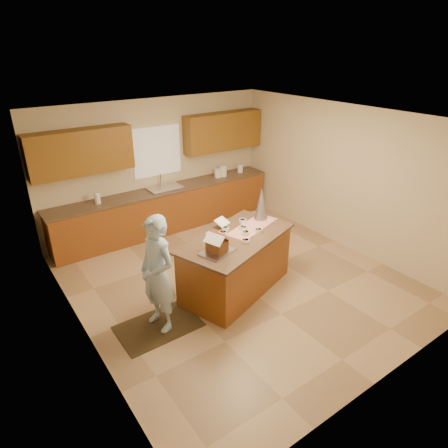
# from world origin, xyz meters

# --- Properties ---
(floor) EXTENTS (5.50, 5.50, 0.00)m
(floor) POSITION_xyz_m (0.00, 0.00, 0.00)
(floor) COLOR tan
(floor) RESTS_ON ground
(ceiling) EXTENTS (5.50, 5.50, 0.00)m
(ceiling) POSITION_xyz_m (0.00, 0.00, 2.70)
(ceiling) COLOR silver
(ceiling) RESTS_ON floor
(wall_back) EXTENTS (5.50, 5.50, 0.00)m
(wall_back) POSITION_xyz_m (0.00, 2.75, 1.35)
(wall_back) COLOR beige
(wall_back) RESTS_ON floor
(wall_front) EXTENTS (5.50, 5.50, 0.00)m
(wall_front) POSITION_xyz_m (0.00, -2.75, 1.35)
(wall_front) COLOR beige
(wall_front) RESTS_ON floor
(wall_left) EXTENTS (5.50, 5.50, 0.00)m
(wall_left) POSITION_xyz_m (-2.50, 0.00, 1.35)
(wall_left) COLOR beige
(wall_left) RESTS_ON floor
(wall_right) EXTENTS (5.50, 5.50, 0.00)m
(wall_right) POSITION_xyz_m (2.50, 0.00, 1.35)
(wall_right) COLOR beige
(wall_right) RESTS_ON floor
(stone_accent) EXTENTS (0.00, 2.50, 2.50)m
(stone_accent) POSITION_xyz_m (-2.48, -0.80, 1.25)
(stone_accent) COLOR gray
(stone_accent) RESTS_ON wall_left
(window_curtain) EXTENTS (1.05, 0.03, 1.00)m
(window_curtain) POSITION_xyz_m (0.00, 2.72, 1.65)
(window_curtain) COLOR white
(window_curtain) RESTS_ON wall_back
(back_counter_base) EXTENTS (4.80, 0.60, 0.88)m
(back_counter_base) POSITION_xyz_m (0.00, 2.45, 0.44)
(back_counter_base) COLOR brown
(back_counter_base) RESTS_ON floor
(back_counter_top) EXTENTS (4.85, 0.63, 0.04)m
(back_counter_top) POSITION_xyz_m (0.00, 2.45, 0.90)
(back_counter_top) COLOR brown
(back_counter_top) RESTS_ON back_counter_base
(upper_cabinet_left) EXTENTS (1.85, 0.35, 0.80)m
(upper_cabinet_left) POSITION_xyz_m (-1.55, 2.57, 1.90)
(upper_cabinet_left) COLOR brown
(upper_cabinet_left) RESTS_ON wall_back
(upper_cabinet_right) EXTENTS (1.85, 0.35, 0.80)m
(upper_cabinet_right) POSITION_xyz_m (1.55, 2.57, 1.90)
(upper_cabinet_right) COLOR brown
(upper_cabinet_right) RESTS_ON wall_back
(sink) EXTENTS (0.70, 0.45, 0.12)m
(sink) POSITION_xyz_m (0.00, 2.45, 0.89)
(sink) COLOR silver
(sink) RESTS_ON back_counter_top
(faucet) EXTENTS (0.03, 0.03, 0.28)m
(faucet) POSITION_xyz_m (0.00, 2.63, 1.06)
(faucet) COLOR silver
(faucet) RESTS_ON back_counter_top
(island_base) EXTENTS (2.05, 1.47, 0.91)m
(island_base) POSITION_xyz_m (-0.15, -0.21, 0.45)
(island_base) COLOR brown
(island_base) RESTS_ON floor
(island_top) EXTENTS (2.16, 1.58, 0.04)m
(island_top) POSITION_xyz_m (-0.15, -0.21, 0.93)
(island_top) COLOR brown
(island_top) RESTS_ON island_base
(table_runner) EXTENTS (1.09, 0.68, 0.01)m
(table_runner) POSITION_xyz_m (0.29, -0.06, 0.95)
(table_runner) COLOR #B6130D
(table_runner) RESTS_ON island_top
(baking_tray) EXTENTS (0.56, 0.48, 0.03)m
(baking_tray) POSITION_xyz_m (-0.67, -0.44, 0.96)
(baking_tray) COLOR silver
(baking_tray) RESTS_ON island_top
(cookbook) EXTENTS (0.27, 0.24, 0.10)m
(cookbook) POSITION_xyz_m (-0.13, 0.21, 1.04)
(cookbook) COLOR white
(cookbook) RESTS_ON island_top
(tinsel_tree) EXTENTS (0.29, 0.29, 0.57)m
(tinsel_tree) POSITION_xyz_m (0.59, 0.10, 1.23)
(tinsel_tree) COLOR silver
(tinsel_tree) RESTS_ON island_top
(rug) EXTENTS (1.14, 0.75, 0.01)m
(rug) POSITION_xyz_m (-1.62, -0.34, 0.01)
(rug) COLOR black
(rug) RESTS_ON floor
(boy) EXTENTS (0.52, 0.68, 1.69)m
(boy) POSITION_xyz_m (-1.57, -0.34, 0.85)
(boy) COLOR #B1D9FB
(boy) RESTS_ON rug
(canister_a) EXTENTS (0.15, 0.15, 0.20)m
(canister_a) POSITION_xyz_m (1.32, 2.45, 1.02)
(canister_a) COLOR white
(canister_a) RESTS_ON back_counter_top
(canister_b) EXTENTS (0.17, 0.17, 0.24)m
(canister_b) POSITION_xyz_m (1.47, 2.45, 1.04)
(canister_b) COLOR white
(canister_b) RESTS_ON back_counter_top
(canister_c) EXTENTS (0.13, 0.13, 0.18)m
(canister_c) POSITION_xyz_m (1.95, 2.45, 1.01)
(canister_c) COLOR white
(canister_c) RESTS_ON back_counter_top
(paper_towel) EXTENTS (0.10, 0.10, 0.22)m
(paper_towel) POSITION_xyz_m (-1.41, 2.45, 1.03)
(paper_towel) COLOR white
(paper_towel) RESTS_ON back_counter_top
(gingerbread_house) EXTENTS (0.36, 0.36, 0.29)m
(gingerbread_house) POSITION_xyz_m (-0.67, -0.44, 1.08)
(gingerbread_house) COLOR brown
(gingerbread_house) RESTS_ON baking_tray
(candy_bowls) EXTENTS (0.86, 0.72, 0.06)m
(candy_bowls) POSITION_xyz_m (-0.06, -0.09, 0.98)
(candy_bowls) COLOR #2F59B3
(candy_bowls) RESTS_ON island_top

